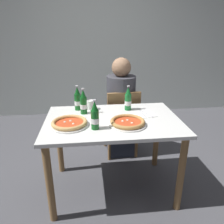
{
  "coord_description": "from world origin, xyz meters",
  "views": [
    {
      "loc": [
        -0.21,
        -1.78,
        1.51
      ],
      "look_at": [
        0.0,
        0.05,
        0.8
      ],
      "focal_mm": 34.9,
      "sensor_mm": 36.0,
      "label": 1
    }
  ],
  "objects_px": {
    "chair_behind_table": "(122,119)",
    "beer_bottle_right": "(128,100)",
    "pizza_marinara_far": "(69,123)",
    "napkin_with_cutlery": "(145,114)",
    "beer_bottle_extra": "(95,117)",
    "paper_cup": "(91,105)",
    "dining_table_main": "(113,131)",
    "pizza_margherita_near": "(128,122)",
    "beer_bottle_center": "(78,100)",
    "diner_seated": "(121,110)",
    "beer_bottle_left": "(84,103)"
  },
  "relations": [
    {
      "from": "dining_table_main",
      "to": "paper_cup",
      "type": "height_order",
      "value": "paper_cup"
    },
    {
      "from": "beer_bottle_left",
      "to": "paper_cup",
      "type": "xyz_separation_m",
      "value": [
        0.07,
        0.1,
        -0.06
      ]
    },
    {
      "from": "pizza_margherita_near",
      "to": "napkin_with_cutlery",
      "type": "relative_size",
      "value": 1.45
    },
    {
      "from": "chair_behind_table",
      "to": "beer_bottle_center",
      "type": "distance_m",
      "value": 0.7
    },
    {
      "from": "diner_seated",
      "to": "beer_bottle_center",
      "type": "bearing_deg",
      "value": -142.35
    },
    {
      "from": "beer_bottle_left",
      "to": "beer_bottle_center",
      "type": "height_order",
      "value": "same"
    },
    {
      "from": "paper_cup",
      "to": "dining_table_main",
      "type": "bearing_deg",
      "value": -55.33
    },
    {
      "from": "dining_table_main",
      "to": "pizza_marinara_far",
      "type": "distance_m",
      "value": 0.41
    },
    {
      "from": "pizza_marinara_far",
      "to": "beer_bottle_right",
      "type": "distance_m",
      "value": 0.64
    },
    {
      "from": "pizza_margherita_near",
      "to": "beer_bottle_right",
      "type": "distance_m",
      "value": 0.37
    },
    {
      "from": "chair_behind_table",
      "to": "beer_bottle_center",
      "type": "height_order",
      "value": "beer_bottle_center"
    },
    {
      "from": "beer_bottle_extra",
      "to": "napkin_with_cutlery",
      "type": "distance_m",
      "value": 0.55
    },
    {
      "from": "pizza_marinara_far",
      "to": "beer_bottle_right",
      "type": "xyz_separation_m",
      "value": [
        0.55,
        0.32,
        0.08
      ]
    },
    {
      "from": "chair_behind_table",
      "to": "diner_seated",
      "type": "xyz_separation_m",
      "value": [
        -0.0,
        0.05,
        0.1
      ]
    },
    {
      "from": "pizza_marinara_far",
      "to": "napkin_with_cutlery",
      "type": "bearing_deg",
      "value": 14.25
    },
    {
      "from": "beer_bottle_extra",
      "to": "napkin_with_cutlery",
      "type": "relative_size",
      "value": 1.12
    },
    {
      "from": "beer_bottle_extra",
      "to": "pizza_marinara_far",
      "type": "bearing_deg",
      "value": 157.7
    },
    {
      "from": "diner_seated",
      "to": "pizza_margherita_near",
      "type": "distance_m",
      "value": 0.81
    },
    {
      "from": "pizza_margherita_near",
      "to": "paper_cup",
      "type": "relative_size",
      "value": 3.35
    },
    {
      "from": "chair_behind_table",
      "to": "beer_bottle_right",
      "type": "height_order",
      "value": "beer_bottle_right"
    },
    {
      "from": "pizza_marinara_far",
      "to": "napkin_with_cutlery",
      "type": "height_order",
      "value": "pizza_marinara_far"
    },
    {
      "from": "dining_table_main",
      "to": "diner_seated",
      "type": "height_order",
      "value": "diner_seated"
    },
    {
      "from": "napkin_with_cutlery",
      "to": "pizza_marinara_far",
      "type": "bearing_deg",
      "value": -165.75
    },
    {
      "from": "beer_bottle_left",
      "to": "beer_bottle_extra",
      "type": "height_order",
      "value": "same"
    },
    {
      "from": "beer_bottle_right",
      "to": "diner_seated",
      "type": "bearing_deg",
      "value": 90.5
    },
    {
      "from": "dining_table_main",
      "to": "pizza_margherita_near",
      "type": "height_order",
      "value": "pizza_margherita_near"
    },
    {
      "from": "pizza_margherita_near",
      "to": "beer_bottle_center",
      "type": "height_order",
      "value": "beer_bottle_center"
    },
    {
      "from": "chair_behind_table",
      "to": "beer_bottle_right",
      "type": "bearing_deg",
      "value": 85.94
    },
    {
      "from": "beer_bottle_center",
      "to": "napkin_with_cutlery",
      "type": "distance_m",
      "value": 0.67
    },
    {
      "from": "dining_table_main",
      "to": "pizza_marinara_far",
      "type": "xyz_separation_m",
      "value": [
        -0.37,
        -0.09,
        0.13
      ]
    },
    {
      "from": "diner_seated",
      "to": "napkin_with_cutlery",
      "type": "height_order",
      "value": "diner_seated"
    },
    {
      "from": "chair_behind_table",
      "to": "beer_bottle_extra",
      "type": "height_order",
      "value": "beer_bottle_extra"
    },
    {
      "from": "dining_table_main",
      "to": "napkin_with_cutlery",
      "type": "bearing_deg",
      "value": 14.49
    },
    {
      "from": "chair_behind_table",
      "to": "beer_bottle_right",
      "type": "relative_size",
      "value": 3.44
    },
    {
      "from": "dining_table_main",
      "to": "beer_bottle_right",
      "type": "height_order",
      "value": "beer_bottle_right"
    },
    {
      "from": "beer_bottle_left",
      "to": "pizza_marinara_far",
      "type": "bearing_deg",
      "value": -113.9
    },
    {
      "from": "pizza_margherita_near",
      "to": "napkin_with_cutlery",
      "type": "bearing_deg",
      "value": 46.44
    },
    {
      "from": "pizza_marinara_far",
      "to": "beer_bottle_center",
      "type": "relative_size",
      "value": 1.32
    },
    {
      "from": "diner_seated",
      "to": "paper_cup",
      "type": "xyz_separation_m",
      "value": [
        -0.36,
        -0.39,
        0.21
      ]
    },
    {
      "from": "beer_bottle_extra",
      "to": "paper_cup",
      "type": "xyz_separation_m",
      "value": [
        -0.03,
        0.45,
        -0.06
      ]
    },
    {
      "from": "paper_cup",
      "to": "pizza_margherita_near",
      "type": "bearing_deg",
      "value": -53.26
    },
    {
      "from": "pizza_margherita_near",
      "to": "pizza_marinara_far",
      "type": "relative_size",
      "value": 0.98
    },
    {
      "from": "diner_seated",
      "to": "pizza_marinara_far",
      "type": "relative_size",
      "value": 3.72
    },
    {
      "from": "dining_table_main",
      "to": "pizza_marinara_far",
      "type": "relative_size",
      "value": 3.69
    },
    {
      "from": "pizza_margherita_near",
      "to": "beer_bottle_center",
      "type": "distance_m",
      "value": 0.6
    },
    {
      "from": "beer_bottle_extra",
      "to": "diner_seated",
      "type": "bearing_deg",
      "value": 68.13
    },
    {
      "from": "pizza_marinara_far",
      "to": "beer_bottle_extra",
      "type": "distance_m",
      "value": 0.24
    },
    {
      "from": "beer_bottle_extra",
      "to": "paper_cup",
      "type": "bearing_deg",
      "value": 93.42
    },
    {
      "from": "beer_bottle_right",
      "to": "napkin_with_cutlery",
      "type": "distance_m",
      "value": 0.22
    },
    {
      "from": "beer_bottle_left",
      "to": "napkin_with_cutlery",
      "type": "xyz_separation_m",
      "value": [
        0.57,
        -0.09,
        -0.1
      ]
    }
  ]
}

